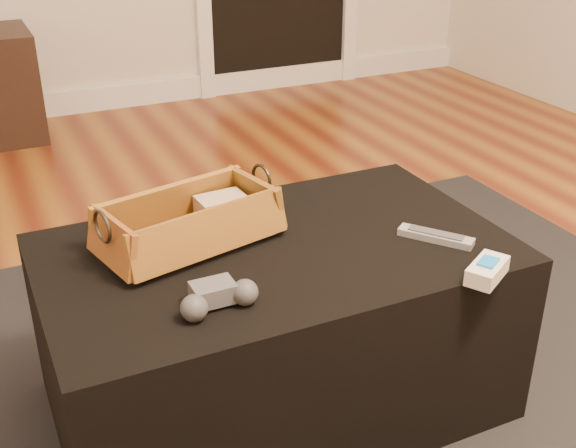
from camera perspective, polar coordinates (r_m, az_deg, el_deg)
name	(u,v)px	position (r m, az deg, el deg)	size (l,w,h in m)	color
baseboard	(50,105)	(3.97, -18.27, 8.92)	(5.00, 0.04, 0.12)	white
area_rug	(286,415)	(1.76, -0.18, -14.83)	(2.60, 2.00, 0.01)	black
ottoman	(276,328)	(1.66, -0.93, -8.20)	(1.00, 0.60, 0.42)	black
tv_remote	(186,239)	(1.55, -8.10, -1.16)	(0.21, 0.05, 0.02)	black
cloth_bundle	(222,209)	(1.63, -5.27, 1.22)	(0.11, 0.07, 0.06)	tan
wicker_basket	(189,225)	(1.56, -7.81, -0.06)	(0.43, 0.29, 0.14)	brown
game_controller	(217,297)	(1.34, -5.60, -5.77)	(0.16, 0.09, 0.05)	#444548
silver_remote	(436,236)	(1.61, 11.59, -0.96)	(0.13, 0.15, 0.02)	#96979D
cream_gadget	(487,270)	(1.48, 15.46, -3.54)	(0.12, 0.10, 0.04)	silver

